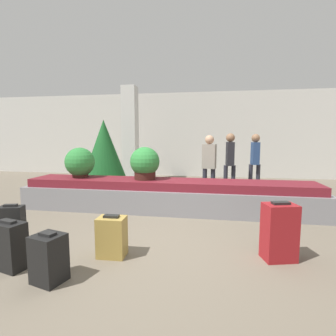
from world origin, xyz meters
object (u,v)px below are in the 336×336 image
(suitcase_0, at_px, (12,229))
(suitcase_1, at_px, (49,258))
(suitcase_2, at_px, (279,232))
(decorated_tree, at_px, (104,153))
(traveler_0, at_px, (230,158))
(potted_plant_0, at_px, (80,163))
(potted_plant_1, at_px, (145,164))
(suitcase_4, at_px, (112,237))
(traveler_2, at_px, (209,162))
(traveler_1, at_px, (255,158))
(suitcase_3, at_px, (9,245))
(pillar, at_px, (130,135))

(suitcase_0, bearing_deg, suitcase_1, -47.31)
(suitcase_2, xyz_separation_m, decorated_tree, (-3.77, 3.48, 0.73))
(traveler_0, bearing_deg, suitcase_1, 149.94)
(suitcase_1, height_order, potted_plant_0, potted_plant_0)
(suitcase_1, relative_size, suitcase_2, 0.73)
(potted_plant_1, height_order, traveler_0, traveler_0)
(suitcase_2, xyz_separation_m, suitcase_4, (-2.08, -0.26, -0.10))
(suitcase_4, bearing_deg, traveler_2, 69.30)
(suitcase_0, xyz_separation_m, suitcase_2, (3.40, 0.38, 0.04))
(suitcase_1, relative_size, potted_plant_0, 0.83)
(suitcase_0, relative_size, traveler_1, 0.41)
(suitcase_2, xyz_separation_m, suitcase_3, (-3.12, -0.76, -0.08))
(suitcase_0, xyz_separation_m, decorated_tree, (-0.36, 3.86, 0.77))
(suitcase_3, bearing_deg, traveler_2, 75.28)
(potted_plant_0, distance_m, traveler_2, 3.02)
(suitcase_0, height_order, potted_plant_0, potted_plant_0)
(suitcase_1, xyz_separation_m, suitcase_3, (-0.62, 0.18, 0.02))
(pillar, xyz_separation_m, suitcase_3, (0.47, -6.05, -1.32))
(pillar, bearing_deg, potted_plant_1, -67.52)
(potted_plant_1, distance_m, traveler_1, 3.37)
(suitcase_2, bearing_deg, traveler_0, 80.66)
(traveler_1, bearing_deg, suitcase_4, 146.54)
(suitcase_0, relative_size, traveler_2, 0.42)
(potted_plant_1, height_order, decorated_tree, decorated_tree)
(decorated_tree, bearing_deg, potted_plant_1, -44.46)
(suitcase_1, bearing_deg, suitcase_2, 35.94)
(pillar, height_order, decorated_tree, pillar)
(suitcase_1, distance_m, decorated_tree, 4.67)
(suitcase_2, distance_m, traveler_2, 3.34)
(pillar, relative_size, suitcase_2, 4.34)
(potted_plant_0, relative_size, traveler_2, 0.42)
(potted_plant_1, relative_size, decorated_tree, 0.34)
(suitcase_1, bearing_deg, potted_plant_1, 99.81)
(traveler_1, bearing_deg, suitcase_1, 146.00)
(suitcase_0, distance_m, traveler_2, 4.38)
(suitcase_0, height_order, suitcase_1, suitcase_0)
(traveler_0, bearing_deg, suitcase_2, -179.81)
(pillar, bearing_deg, traveler_2, -38.36)
(suitcase_2, bearing_deg, suitcase_0, 171.30)
(suitcase_1, distance_m, potted_plant_1, 3.00)
(pillar, relative_size, decorated_tree, 1.61)
(traveler_1, relative_size, traveler_2, 1.02)
(suitcase_2, xyz_separation_m, potted_plant_1, (-2.22, 1.96, 0.61))
(suitcase_1, bearing_deg, traveler_1, 76.49)
(suitcase_1, height_order, traveler_0, traveler_0)
(decorated_tree, bearing_deg, traveler_0, 4.38)
(suitcase_0, distance_m, decorated_tree, 3.96)
(suitcase_3, distance_m, suitcase_4, 1.16)
(suitcase_1, relative_size, suitcase_4, 1.00)
(potted_plant_1, bearing_deg, traveler_1, 41.05)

